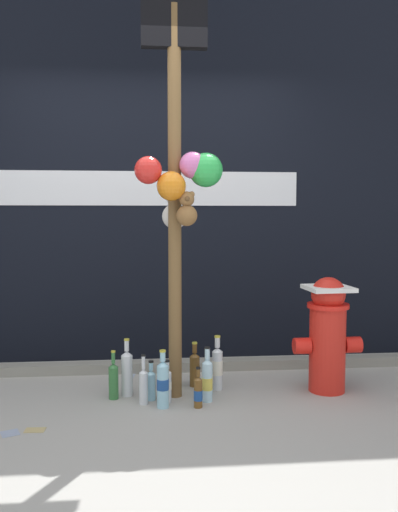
{
  "coord_description": "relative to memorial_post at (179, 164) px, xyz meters",
  "views": [
    {
      "loc": [
        0.0,
        -3.09,
        1.26
      ],
      "look_at": [
        0.34,
        0.5,
        0.98
      ],
      "focal_mm": 36.9,
      "sensor_mm": 36.0,
      "label": 1
    }
  ],
  "objects": [
    {
      "name": "bottle_0",
      "position": [
        -0.19,
        -0.04,
        -1.49
      ],
      "size": [
        0.06,
        0.06,
        0.27
      ],
      "color": "#93CCE0",
      "rests_on": "ground_plane"
    },
    {
      "name": "litter_2",
      "position": [
        -1.01,
        -0.52,
        -1.6
      ],
      "size": [
        0.13,
        0.13,
        0.01
      ],
      "primitive_type": "cube",
      "rotation": [
        0.0,
        0.0,
        1.98
      ],
      "color": "#8C99B2",
      "rests_on": "ground_plane"
    },
    {
      "name": "bottle_9",
      "position": [
        -0.37,
        0.06,
        -1.44
      ],
      "size": [
        0.08,
        0.08,
        0.4
      ],
      "color": "silver",
      "rests_on": "ground_plane"
    },
    {
      "name": "bottle_7",
      "position": [
        0.12,
        0.22,
        -1.47
      ],
      "size": [
        0.07,
        0.07,
        0.33
      ],
      "color": "brown",
      "rests_on": "ground_plane"
    },
    {
      "name": "bottle_11",
      "position": [
        0.2,
        0.04,
        -1.48
      ],
      "size": [
        0.08,
        0.08,
        0.33
      ],
      "color": "#93CCE0",
      "rests_on": "ground_plane"
    },
    {
      "name": "bottle_6",
      "position": [
        -0.12,
        -0.19,
        -1.44
      ],
      "size": [
        0.08,
        0.08,
        0.38
      ],
      "color": "#93CCE0",
      "rests_on": "ground_plane"
    },
    {
      "name": "memorial_post",
      "position": [
        0.0,
        0.0,
        0.0
      ],
      "size": [
        0.59,
        0.43,
        2.73
      ],
      "color": "brown",
      "rests_on": "ground_plane"
    },
    {
      "name": "ground_plane",
      "position": [
        -0.2,
        -0.48,
        -1.61
      ],
      "size": [
        14.0,
        14.0,
        0.0
      ],
      "primitive_type": "plane",
      "color": "#9E9B93"
    },
    {
      "name": "bottle_10",
      "position": [
        -0.03,
        0.22,
        -1.48
      ],
      "size": [
        0.07,
        0.07,
        0.32
      ],
      "color": "#337038",
      "rests_on": "ground_plane"
    },
    {
      "name": "bottle_2",
      "position": [
        -0.09,
        -0.1,
        -1.48
      ],
      "size": [
        0.06,
        0.06,
        0.29
      ],
      "color": "silver",
      "rests_on": "ground_plane"
    },
    {
      "name": "litter_1",
      "position": [
        -0.36,
        0.51,
        -1.6
      ],
      "size": [
        0.08,
        0.15,
        0.01
      ],
      "primitive_type": "cube",
      "rotation": [
        0.0,
        0.0,
        1.42
      ],
      "color": "#8C99B2",
      "rests_on": "ground_plane"
    },
    {
      "name": "fire_hydrant",
      "position": [
        1.06,
        0.03,
        -1.18
      ],
      "size": [
        0.49,
        0.33,
        0.82
      ],
      "color": "red",
      "rests_on": "ground_plane"
    },
    {
      "name": "litter_0",
      "position": [
        -0.88,
        -0.49,
        -1.6
      ],
      "size": [
        0.12,
        0.08,
        0.01
      ],
      "primitive_type": "cube",
      "rotation": [
        0.0,
        0.0,
        3.1
      ],
      "color": "tan",
      "rests_on": "ground_plane"
    },
    {
      "name": "bottle_1",
      "position": [
        0.18,
        -0.1,
        -1.46
      ],
      "size": [
        0.07,
        0.07,
        0.38
      ],
      "color": "#B2DBEA",
      "rests_on": "ground_plane"
    },
    {
      "name": "curb_strip",
      "position": [
        -0.2,
        0.62,
        -1.57
      ],
      "size": [
        8.0,
        0.12,
        0.08
      ],
      "primitive_type": "cube",
      "color": "gray",
      "rests_on": "ground_plane"
    },
    {
      "name": "bottle_5",
      "position": [
        0.11,
        -0.21,
        -1.5
      ],
      "size": [
        0.06,
        0.06,
        0.27
      ],
      "color": "brown",
      "rests_on": "ground_plane"
    },
    {
      "name": "bottle_3",
      "position": [
        -0.46,
        0.01,
        -1.47
      ],
      "size": [
        0.07,
        0.07,
        0.34
      ],
      "color": "#337038",
      "rests_on": "ground_plane"
    },
    {
      "name": "bottle_4",
      "position": [
        0.28,
        0.13,
        -1.44
      ],
      "size": [
        0.08,
        0.08,
        0.4
      ],
      "color": "silver",
      "rests_on": "ground_plane"
    },
    {
      "name": "bottle_8",
      "position": [
        -0.25,
        -0.11,
        -1.48
      ],
      "size": [
        0.06,
        0.06,
        0.34
      ],
      "color": "silver",
      "rests_on": "ground_plane"
    },
    {
      "name": "building_wall",
      "position": [
        -0.2,
        1.09,
        0.18
      ],
      "size": [
        10.0,
        0.21,
        3.57
      ],
      "color": "black",
      "rests_on": "ground_plane"
    }
  ]
}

